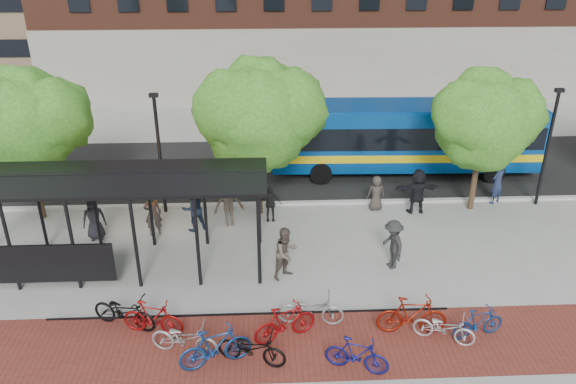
{
  "coord_description": "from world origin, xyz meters",
  "views": [
    {
      "loc": [
        -2.75,
        -17.73,
        10.98
      ],
      "look_at": [
        -1.88,
        1.92,
        1.6
      ],
      "focal_mm": 35.0,
      "sensor_mm": 36.0,
      "label": 1
    }
  ],
  "objects_px": {
    "bike_3": "(215,347)",
    "pedestrian_9": "(393,244)",
    "tree_b": "(260,110)",
    "pedestrian_5": "(417,191)",
    "bike_1": "(153,318)",
    "pedestrian_4": "(270,203)",
    "tree_a": "(26,119)",
    "bus_shelter": "(105,189)",
    "bike_10": "(444,328)",
    "lamp_post_left": "(159,151)",
    "bike_6": "(311,309)",
    "bus": "(404,134)",
    "tree_c": "(486,117)",
    "lamp_post_right": "(548,145)",
    "bike_7": "(357,355)",
    "pedestrian_8": "(286,253)",
    "pedestrian_3": "(229,204)",
    "bike_11": "(478,323)",
    "pedestrian_2": "(193,208)",
    "bike_0": "(124,311)",
    "bike_2": "(184,338)",
    "pedestrian_6": "(376,193)",
    "pedestrian_1": "(153,213)",
    "bike_4": "(252,348)",
    "pedestrian_0": "(94,218)",
    "bike_5": "(285,323)",
    "bike_9": "(412,315)",
    "pedestrian_7": "(497,183)"
  },
  "relations": [
    {
      "from": "bike_11",
      "to": "pedestrian_2",
      "type": "height_order",
      "value": "pedestrian_2"
    },
    {
      "from": "bike_7",
      "to": "pedestrian_5",
      "type": "distance_m",
      "value": 9.99
    },
    {
      "from": "bus",
      "to": "pedestrian_8",
      "type": "relative_size",
      "value": 6.72
    },
    {
      "from": "bike_0",
      "to": "pedestrian_0",
      "type": "height_order",
      "value": "pedestrian_0"
    },
    {
      "from": "bus",
      "to": "pedestrian_9",
      "type": "xyz_separation_m",
      "value": [
        -2.28,
        -8.43,
        -1.04
      ]
    },
    {
      "from": "tree_a",
      "to": "lamp_post_right",
      "type": "xyz_separation_m",
      "value": [
        20.91,
        0.25,
        -1.49
      ]
    },
    {
      "from": "bike_3",
      "to": "pedestrian_2",
      "type": "xyz_separation_m",
      "value": [
        -1.39,
        7.69,
        0.35
      ]
    },
    {
      "from": "bike_10",
      "to": "pedestrian_5",
      "type": "xyz_separation_m",
      "value": [
        1.23,
        8.08,
        0.5
      ]
    },
    {
      "from": "bike_11",
      "to": "bike_10",
      "type": "bearing_deg",
      "value": 83.22
    },
    {
      "from": "pedestrian_1",
      "to": "tree_b",
      "type": "bearing_deg",
      "value": -172.62
    },
    {
      "from": "bus_shelter",
      "to": "bike_9",
      "type": "bearing_deg",
      "value": -23.27
    },
    {
      "from": "lamp_post_left",
      "to": "bike_6",
      "type": "relative_size",
      "value": 2.54
    },
    {
      "from": "lamp_post_left",
      "to": "bike_2",
      "type": "distance_m",
      "value": 9.27
    },
    {
      "from": "lamp_post_left",
      "to": "tree_c",
      "type": "bearing_deg",
      "value": -1.1
    },
    {
      "from": "bike_1",
      "to": "bike_6",
      "type": "relative_size",
      "value": 0.93
    },
    {
      "from": "bus",
      "to": "bike_11",
      "type": "relative_size",
      "value": 7.63
    },
    {
      "from": "lamp_post_right",
      "to": "bike_5",
      "type": "height_order",
      "value": "lamp_post_right"
    },
    {
      "from": "tree_a",
      "to": "bus_shelter",
      "type": "bearing_deg",
      "value": -45.4
    },
    {
      "from": "bus_shelter",
      "to": "bike_6",
      "type": "distance_m",
      "value": 7.96
    },
    {
      "from": "bike_1",
      "to": "bike_6",
      "type": "xyz_separation_m",
      "value": [
        4.67,
        0.25,
        -0.03
      ]
    },
    {
      "from": "lamp_post_left",
      "to": "pedestrian_3",
      "type": "distance_m",
      "value": 3.56
    },
    {
      "from": "bus",
      "to": "pedestrian_5",
      "type": "distance_m",
      "value": 4.43
    },
    {
      "from": "pedestrian_5",
      "to": "pedestrian_6",
      "type": "distance_m",
      "value": 1.7
    },
    {
      "from": "bike_6",
      "to": "pedestrian_3",
      "type": "bearing_deg",
      "value": 30.16
    },
    {
      "from": "tree_a",
      "to": "pedestrian_4",
      "type": "bearing_deg",
      "value": -4.34
    },
    {
      "from": "lamp_post_left",
      "to": "bike_6",
      "type": "distance_m",
      "value": 9.71
    },
    {
      "from": "lamp_post_right",
      "to": "bike_7",
      "type": "relative_size",
      "value": 2.9
    },
    {
      "from": "bike_0",
      "to": "pedestrian_6",
      "type": "height_order",
      "value": "pedestrian_6"
    },
    {
      "from": "bus",
      "to": "bike_4",
      "type": "xyz_separation_m",
      "value": [
        -7.14,
        -13.05,
        -1.44
      ]
    },
    {
      "from": "tree_b",
      "to": "bike_11",
      "type": "height_order",
      "value": "tree_b"
    },
    {
      "from": "tree_a",
      "to": "pedestrian_1",
      "type": "height_order",
      "value": "tree_a"
    },
    {
      "from": "pedestrian_9",
      "to": "pedestrian_8",
      "type": "bearing_deg",
      "value": -97.85
    },
    {
      "from": "lamp_post_left",
      "to": "bike_0",
      "type": "distance_m",
      "value": 7.85
    },
    {
      "from": "bike_10",
      "to": "bike_7",
      "type": "bearing_deg",
      "value": 135.64
    },
    {
      "from": "bike_6",
      "to": "bike_10",
      "type": "bearing_deg",
      "value": -97.52
    },
    {
      "from": "bike_9",
      "to": "pedestrian_3",
      "type": "xyz_separation_m",
      "value": [
        -5.7,
        6.87,
        0.33
      ]
    },
    {
      "from": "bike_9",
      "to": "pedestrian_6",
      "type": "bearing_deg",
      "value": 0.34
    },
    {
      "from": "bike_6",
      "to": "pedestrian_7",
      "type": "relative_size",
      "value": 1.05
    },
    {
      "from": "bike_1",
      "to": "bike_4",
      "type": "xyz_separation_m",
      "value": [
        2.92,
        -1.37,
        -0.04
      ]
    },
    {
      "from": "pedestrian_1",
      "to": "pedestrian_3",
      "type": "bearing_deg",
      "value": 177.26
    },
    {
      "from": "tree_a",
      "to": "bike_3",
      "type": "bearing_deg",
      "value": -49.65
    },
    {
      "from": "tree_c",
      "to": "bike_4",
      "type": "xyz_separation_m",
      "value": [
        -9.3,
        -9.02,
        -3.54
      ]
    },
    {
      "from": "bike_1",
      "to": "pedestrian_4",
      "type": "bearing_deg",
      "value": -13.85
    },
    {
      "from": "bike_3",
      "to": "pedestrian_9",
      "type": "relative_size",
      "value": 1.11
    },
    {
      "from": "bus_shelter",
      "to": "pedestrian_4",
      "type": "distance_m",
      "value": 6.75
    },
    {
      "from": "tree_b",
      "to": "pedestrian_5",
      "type": "xyz_separation_m",
      "value": [
        6.47,
        -0.28,
        -3.49
      ]
    },
    {
      "from": "bike_6",
      "to": "bike_11",
      "type": "xyz_separation_m",
      "value": [
        4.84,
        -0.82,
        -0.03
      ]
    },
    {
      "from": "pedestrian_4",
      "to": "pedestrian_9",
      "type": "relative_size",
      "value": 0.83
    },
    {
      "from": "bus_shelter",
      "to": "pedestrian_6",
      "type": "bearing_deg",
      "value": 21.1
    },
    {
      "from": "bike_5",
      "to": "bike_10",
      "type": "relative_size",
      "value": 1.09
    }
  ]
}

